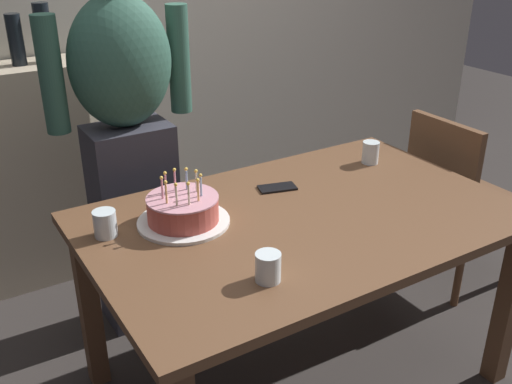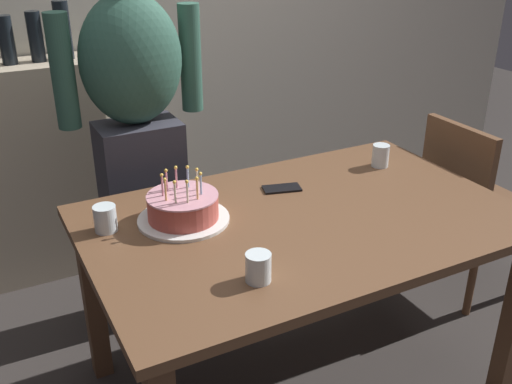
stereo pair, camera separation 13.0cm
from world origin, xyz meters
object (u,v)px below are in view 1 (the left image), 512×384
water_glass_near (105,224)px  water_glass_side (371,152)px  birthday_cake (183,211)px  dining_chair (452,189)px  cell_phone (277,188)px  water_glass_far (268,267)px  person_man_bearded (128,137)px

water_glass_near → water_glass_side: size_ratio=0.95×
birthday_cake → dining_chair: 1.43m
water_glass_side → cell_phone: bearing=-178.5°
water_glass_far → person_man_bearded: person_man_bearded is taller
water_glass_far → person_man_bearded: 1.02m
water_glass_near → birthday_cake: bearing=-12.0°
water_glass_near → person_man_bearded: bearing=61.6°
birthday_cake → person_man_bearded: person_man_bearded is taller
water_glass_far → water_glass_side: bearing=31.5°
dining_chair → water_glass_far: bearing=109.1°
birthday_cake → water_glass_near: size_ratio=3.53×
water_glass_far → dining_chair: dining_chair is taller
person_man_bearded → dining_chair: size_ratio=1.90×
birthday_cake → person_man_bearded: 0.58m
water_glass_near → cell_phone: bearing=1.0°
person_man_bearded → dining_chair: bearing=158.3°
water_glass_side → dining_chair: 0.56m
water_glass_near → cell_phone: 0.68m
dining_chair → water_glass_near: bearing=88.9°
person_man_bearded → birthday_cake: bearing=87.5°
cell_phone → dining_chair: dining_chair is taller
water_glass_near → dining_chair: size_ratio=0.10×
cell_phone → person_man_bearded: 0.66m
cell_phone → water_glass_far: bearing=-110.9°
water_glass_far → cell_phone: water_glass_far is taller
water_glass_near → water_glass_far: 0.59m
water_glass_near → person_man_bearded: (0.28, 0.52, 0.09)m
water_glass_side → person_man_bearded: bearing=150.9°
person_man_bearded → cell_phone: bearing=128.6°
birthday_cake → water_glass_near: (-0.25, 0.05, -0.00)m
birthday_cake → cell_phone: birthday_cake is taller
water_glass_side → cell_phone: size_ratio=0.65×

